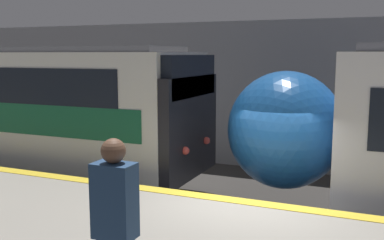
% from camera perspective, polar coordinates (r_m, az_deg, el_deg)
% --- Properties ---
extents(station_rear_barrier, '(50.00, 0.15, 4.60)m').
position_cam_1_polar(station_rear_barrier, '(13.91, 14.61, 2.82)').
color(station_rear_barrier, gray).
rests_on(station_rear_barrier, ground).
extents(person_waiting, '(0.38, 0.24, 1.72)m').
position_cam_1_polar(person_waiting, '(4.26, -9.72, -13.06)').
color(person_waiting, black).
rests_on(person_waiting, platform).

